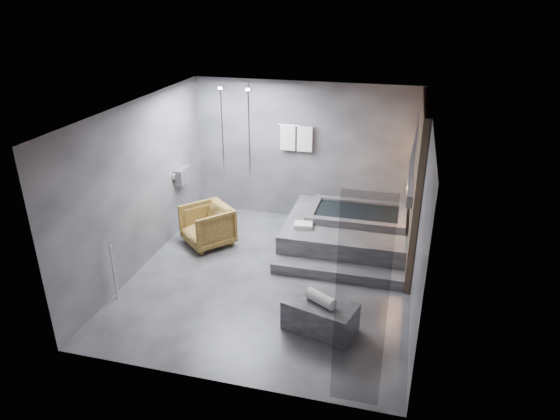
# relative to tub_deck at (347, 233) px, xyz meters

# --- Properties ---
(room) EXTENTS (5.00, 5.04, 2.82)m
(room) POSITION_rel_tub_deck_xyz_m (-0.65, -1.21, 1.48)
(room) COLOR #2E2E31
(room) RESTS_ON ground
(tub_deck) EXTENTS (2.20, 2.00, 0.50)m
(tub_deck) POSITION_rel_tub_deck_xyz_m (0.00, 0.00, 0.00)
(tub_deck) COLOR #343336
(tub_deck) RESTS_ON ground
(tub_step) EXTENTS (2.20, 0.36, 0.18)m
(tub_step) POSITION_rel_tub_deck_xyz_m (0.00, -1.18, -0.16)
(tub_step) COLOR #343336
(tub_step) RESTS_ON ground
(concrete_bench) EXTENTS (1.09, 0.79, 0.44)m
(concrete_bench) POSITION_rel_tub_deck_xyz_m (-0.02, -2.63, -0.03)
(concrete_bench) COLOR #323234
(concrete_bench) RESTS_ON ground
(driftwood_chair) EXTENTS (1.15, 1.15, 0.75)m
(driftwood_chair) POSITION_rel_tub_deck_xyz_m (-2.51, -0.61, 0.13)
(driftwood_chair) COLOR #4A3312
(driftwood_chair) RESTS_ON ground
(rolled_towel) EXTENTS (0.46, 0.36, 0.16)m
(rolled_towel) POSITION_rel_tub_deck_xyz_m (-0.03, -2.64, 0.27)
(rolled_towel) COLOR white
(rolled_towel) RESTS_ON concrete_bench
(deck_towel) EXTENTS (0.35, 0.28, 0.09)m
(deck_towel) POSITION_rel_tub_deck_xyz_m (-0.72, -0.50, 0.29)
(deck_towel) COLOR silver
(deck_towel) RESTS_ON tub_deck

